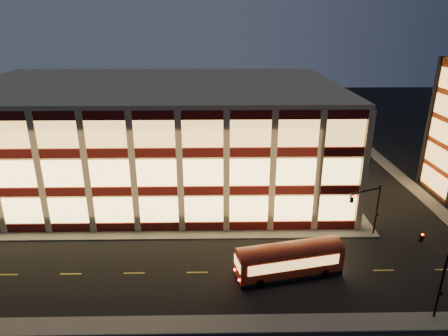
{
  "coord_description": "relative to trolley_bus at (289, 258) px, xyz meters",
  "views": [
    {
      "loc": [
        5.97,
        -38.14,
        22.88
      ],
      "look_at": [
        6.85,
        8.0,
        5.36
      ],
      "focal_mm": 32.0,
      "sensor_mm": 36.0,
      "label": 1
    }
  ],
  "objects": [
    {
      "name": "office_building",
      "position": [
        -15.55,
        23.53,
        5.38
      ],
      "size": [
        50.45,
        30.45,
        14.5
      ],
      "color": "tan",
      "rests_on": "ground"
    },
    {
      "name": "ground",
      "position": [
        -12.63,
        6.61,
        -1.87
      ],
      "size": [
        200.0,
        200.0,
        0.0
      ],
      "primitive_type": "plane",
      "color": "black",
      "rests_on": "ground"
    },
    {
      "name": "trolley_bus",
      "position": [
        0.0,
        0.0,
        0.0
      ],
      "size": [
        10.24,
        4.55,
        3.37
      ],
      "rotation": [
        0.0,
        0.0,
        0.22
      ],
      "color": "#981E08",
      "rests_on": "ground"
    },
    {
      "name": "sidewalk_near",
      "position": [
        -12.63,
        -6.39,
        -1.79
      ],
      "size": [
        100.0,
        2.0,
        0.15
      ],
      "primitive_type": "cube",
      "color": "#514F4C",
      "rests_on": "ground"
    },
    {
      "name": "traffic_signal_near",
      "position": [
        10.87,
        -4.42,
        2.26
      ],
      "size": [
        0.32,
        4.45,
        6.0
      ],
      "color": "black",
      "rests_on": "ground"
    },
    {
      "name": "sidewalk_office_south",
      "position": [
        -15.63,
        7.61,
        -1.79
      ],
      "size": [
        54.0,
        2.0,
        0.15
      ],
      "primitive_type": "cube",
      "color": "#514F4C",
      "rests_on": "ground"
    },
    {
      "name": "traffic_signal_far",
      "position": [
        9.58,
        6.85,
        2.25
      ],
      "size": [
        3.79,
        1.87,
        6.0
      ],
      "color": "black",
      "rests_on": "ground"
    },
    {
      "name": "sidewalk_office_east",
      "position": [
        10.37,
        23.61,
        -1.79
      ],
      "size": [
        2.0,
        30.0,
        0.15
      ],
      "primitive_type": "cube",
      "color": "#514F4C",
      "rests_on": "ground"
    },
    {
      "name": "sidewalk_tower_west",
      "position": [
        21.37,
        23.61,
        -1.79
      ],
      "size": [
        2.0,
        30.0,
        0.15
      ],
      "primitive_type": "cube",
      "color": "#514F4C",
      "rests_on": "ground"
    }
  ]
}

